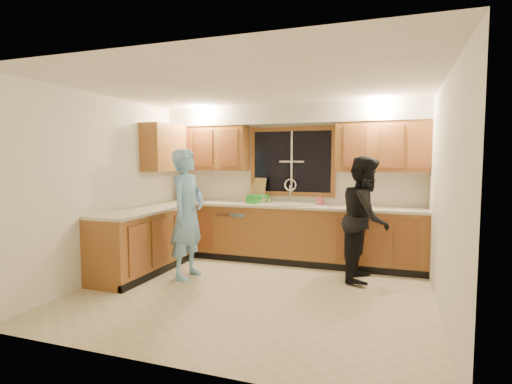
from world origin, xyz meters
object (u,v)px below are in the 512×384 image
at_px(sink, 287,208).
at_px(soap_bottle, 320,200).
at_px(dishwasher, 237,233).
at_px(man, 187,214).
at_px(woman, 365,218).
at_px(dish_crate, 258,199).
at_px(bowl, 356,206).
at_px(knife_block, 187,194).
at_px(stove, 120,249).

relative_size(sink, soap_bottle, 5.09).
relative_size(dishwasher, soap_bottle, 4.85).
xyz_separation_m(dishwasher, man, (-0.22, -1.30, 0.48)).
height_order(man, woman, man).
bearing_deg(dish_crate, man, -113.62).
xyz_separation_m(dish_crate, bowl, (1.57, -0.05, -0.04)).
distance_m(dishwasher, soap_bottle, 1.49).
bearing_deg(man, sink, -36.98).
height_order(sink, soap_bottle, sink).
xyz_separation_m(dish_crate, soap_bottle, (1.00, 0.11, 0.01)).
bearing_deg(sink, dish_crate, 179.99).
xyz_separation_m(sink, bowl, (1.08, -0.05, 0.08)).
bearing_deg(sink, dishwasher, -179.01).
distance_m(dishwasher, woman, 2.23).
bearing_deg(dishwasher, man, -99.60).
bearing_deg(bowl, soap_bottle, 165.09).
distance_m(man, knife_block, 1.60).
relative_size(soap_bottle, bowl, 0.77).
relative_size(dishwasher, woman, 0.49).
bearing_deg(woman, dishwasher, 76.75).
relative_size(woman, soap_bottle, 9.96).
height_order(sink, dish_crate, sink).
bearing_deg(soap_bottle, man, -138.06).
xyz_separation_m(sink, knife_block, (-1.85, 0.08, 0.17)).
bearing_deg(sink, stove, -134.61).
bearing_deg(dish_crate, knife_block, 176.50).
xyz_separation_m(man, dish_crate, (0.57, 1.31, 0.10)).
bearing_deg(dishwasher, stove, -117.69).
bearing_deg(woman, dish_crate, 73.29).
relative_size(stove, bowl, 4.10).
height_order(sink, man, man).
xyz_separation_m(soap_bottle, bowl, (0.57, -0.15, -0.06)).
bearing_deg(woman, bowl, 20.07).
xyz_separation_m(stove, dish_crate, (1.30, 1.82, 0.54)).
bearing_deg(soap_bottle, bowl, -14.91).
height_order(dishwasher, dish_crate, dish_crate).
xyz_separation_m(dishwasher, bowl, (1.93, -0.03, 0.54)).
relative_size(dishwasher, man, 0.46).
relative_size(stove, knife_block, 3.91).
relative_size(knife_block, bowl, 1.05).
distance_m(man, soap_bottle, 2.12).
height_order(man, dish_crate, man).
relative_size(sink, stove, 0.96).
relative_size(man, bowl, 8.13).
bearing_deg(woman, stove, 114.30).
bearing_deg(stove, dishwasher, 62.31).
relative_size(woman, bowl, 7.67).
bearing_deg(sink, woman, -26.28).
height_order(sink, knife_block, sink).
bearing_deg(woman, man, 109.31).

